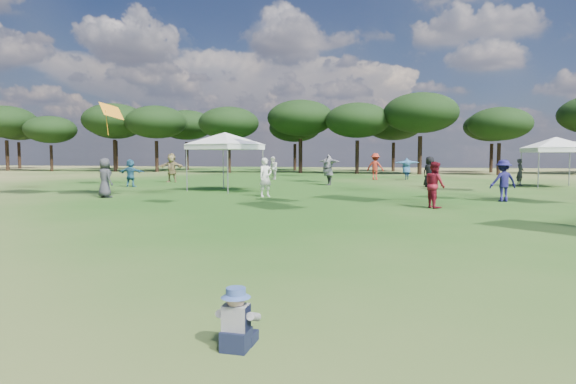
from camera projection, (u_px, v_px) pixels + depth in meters
name	position (u px, v px, depth m)	size (l,w,h in m)	color
tree_line	(410.00, 119.00, 47.81)	(108.78, 17.63, 7.77)	black
tent_left	(225.00, 135.00, 23.93)	(5.36, 5.36, 3.22)	gray
tent_right	(556.00, 139.00, 26.76)	(5.78, 5.78, 3.10)	gray
toddler	(237.00, 321.00, 4.39)	(0.38, 0.43, 0.58)	black
festival_crowd	(339.00, 171.00, 28.29)	(27.18, 20.77, 1.93)	#58575D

